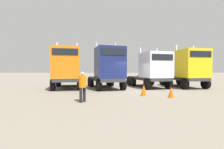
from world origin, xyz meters
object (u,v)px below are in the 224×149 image
Objects in this scene: traffic_cone_near at (144,89)px; visitor_in_hivis at (83,85)px; semi_truck_yellow at (189,69)px; semi_truck_white at (152,70)px; traffic_cone_mid at (171,92)px; semi_truck_orange at (67,68)px; semi_truck_navy at (108,68)px; traffic_cone_far at (143,91)px.

visitor_in_hivis is at bearing -142.23° from traffic_cone_near.
visitor_in_hivis is (-9.52, -6.98, -0.96)m from semi_truck_yellow.
traffic_cone_mid is (-0.37, -5.71, -1.46)m from semi_truck_white.
semi_truck_orange is at bearing -98.73° from semi_truck_white.
traffic_cone_far is (2.42, -4.01, -1.62)m from semi_truck_navy.
traffic_cone_mid is at bearing -16.90° from semi_truck_white.
traffic_cone_far reaches higher than traffic_cone_near.
semi_truck_navy is 4.51m from semi_truck_white.
semi_truck_white is at bearing 67.86° from traffic_cone_far.
semi_truck_orange reaches higher than traffic_cone_far.
semi_truck_navy is at bearing -91.42° from semi_truck_yellow.
traffic_cone_near is 2.33m from traffic_cone_mid.
semi_truck_white is 5.91m from traffic_cone_mid.
traffic_cone_near is at bearing -37.35° from semi_truck_white.
semi_truck_yellow is (8.06, 0.83, -0.03)m from semi_truck_navy.
semi_truck_yellow reaches higher than traffic_cone_near.
visitor_in_hivis is 2.41× the size of traffic_cone_far.
semi_truck_yellow reaches higher than traffic_cone_mid.
traffic_cone_near is at bearing 72.47° from visitor_in_hivis.
semi_truck_yellow is at bearing 54.65° from traffic_cone_mid.
semi_truck_yellow is at bearing 75.74° from semi_truck_white.
semi_truck_yellow is 3.50× the size of visitor_in_hivis.
traffic_cone_near is (4.17, 3.23, -0.64)m from visitor_in_hivis.
traffic_cone_near is 0.97× the size of traffic_cone_far.
semi_truck_white is 8.32× the size of traffic_cone_mid.
traffic_cone_far is at bearing -35.36° from semi_truck_white.
visitor_in_hivis is (-1.46, -6.15, -0.99)m from semi_truck_navy.
semi_truck_yellow reaches higher than visitor_in_hivis.
semi_truck_yellow is 7.60m from traffic_cone_far.
traffic_cone_far is (-5.64, -4.84, -1.59)m from semi_truck_yellow.
traffic_cone_mid is at bearing -54.78° from traffic_cone_near.
semi_truck_yellow is at bearing 80.83° from semi_truck_navy.
semi_truck_white is 5.50m from traffic_cone_far.
semi_truck_white is at bearing 65.86° from traffic_cone_near.
semi_truck_white reaches higher than traffic_cone_near.
traffic_cone_mid reaches higher than traffic_cone_far.
semi_truck_white is (4.42, 0.90, -0.15)m from semi_truck_navy.
visitor_in_hivis is 5.31m from traffic_cone_near.
semi_truck_yellow is at bearing 83.18° from semi_truck_orange.
traffic_cone_near is (-5.35, -3.75, -1.60)m from semi_truck_yellow.
traffic_cone_near is (2.71, -2.92, -1.63)m from semi_truck_navy.
semi_truck_navy is 8.10m from semi_truck_yellow.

